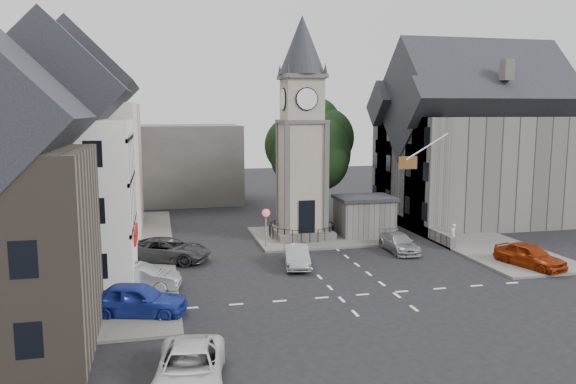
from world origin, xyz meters
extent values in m
plane|color=black|center=(0.00, 0.00, 0.00)|extent=(120.00, 120.00, 0.00)
cube|color=#595651|center=(-12.50, 6.00, 0.07)|extent=(6.00, 30.00, 0.14)
cube|color=#595651|center=(12.00, 8.00, 0.07)|extent=(6.00, 26.00, 0.14)
cube|color=#595651|center=(1.50, 8.00, 0.08)|extent=(10.00, 8.00, 0.16)
cube|color=silver|center=(0.00, -5.50, 0.01)|extent=(20.00, 8.00, 0.01)
cube|color=#4C4944|center=(0.00, 8.00, 0.35)|extent=(4.20, 4.20, 0.70)
torus|color=black|center=(0.00, 8.00, 1.08)|extent=(4.86, 4.86, 0.06)
cube|color=gray|center=(0.00, 8.00, 4.70)|extent=(3.00, 3.00, 8.00)
cube|color=black|center=(0.00, 6.55, 1.90)|extent=(1.20, 0.25, 2.40)
cube|color=#4C4944|center=(0.00, 8.00, 8.70)|extent=(3.30, 3.30, 0.25)
cube|color=gray|center=(0.00, 8.00, 10.30)|extent=(2.70, 2.70, 3.20)
cylinder|color=white|center=(0.00, 6.60, 10.30)|extent=(1.50, 0.12, 1.50)
cube|color=#4C4944|center=(0.00, 8.00, 11.90)|extent=(3.10, 3.10, 0.30)
cone|color=black|center=(0.00, 8.00, 14.15)|extent=(3.40, 3.40, 4.20)
cube|color=#56534F|center=(4.80, 7.50, 1.40)|extent=(4.00, 3.00, 2.80)
cube|color=black|center=(4.80, 7.50, 2.95)|extent=(4.30, 3.30, 0.25)
cylinder|color=black|center=(2.00, 13.00, 2.20)|extent=(0.70, 0.70, 4.40)
cylinder|color=black|center=(-3.20, 5.50, 1.25)|extent=(0.10, 0.10, 2.50)
cone|color=#A50C0C|center=(-3.20, 5.40, 2.50)|extent=(0.70, 0.06, 0.70)
cone|color=white|center=(-3.20, 5.38, 2.50)|extent=(0.54, 0.04, 0.54)
cube|color=#D79E93|center=(-15.50, 16.00, 5.00)|extent=(7.50, 7.00, 10.00)
cube|color=beige|center=(-15.50, 8.00, 5.00)|extent=(7.50, 7.00, 10.00)
cube|color=silver|center=(-15.50, 0.00, 4.50)|extent=(7.50, 7.00, 9.00)
cube|color=#4C4944|center=(-12.00, 28.00, 4.00)|extent=(20.00, 10.00, 8.00)
cube|color=#56534F|center=(16.00, 11.00, 4.50)|extent=(14.00, 10.00, 9.00)
cube|color=#56534F|center=(9.80, 7.50, 4.50)|extent=(1.60, 4.40, 9.00)
cube|color=#56534F|center=(9.80, 14.50, 4.50)|extent=(1.60, 4.40, 9.00)
cube|color=#56534F|center=(9.20, 10.00, 0.45)|extent=(0.40, 16.00, 0.90)
cylinder|color=white|center=(8.00, 4.00, 7.00)|extent=(3.17, 0.10, 1.89)
plane|color=#B21414|center=(6.60, 4.00, 5.90)|extent=(1.40, 0.00, 1.40)
imported|color=#1B3097|center=(-11.50, -6.00, 0.79)|extent=(4.99, 3.05, 1.59)
imported|color=#989B9F|center=(-11.50, -2.12, 0.71)|extent=(4.51, 2.34, 1.41)
imported|color=#323234|center=(-9.95, 3.39, 0.75)|extent=(5.97, 4.36, 1.51)
imported|color=gray|center=(-2.25, 0.50, 0.67)|extent=(2.07, 4.26, 1.34)
imported|color=#9C9EA4|center=(5.41, 2.49, 0.61)|extent=(1.77, 4.23, 1.22)
imported|color=maroon|center=(11.50, -3.00, 0.76)|extent=(2.92, 4.75, 1.51)
imported|color=silver|center=(-9.50, -13.52, 0.70)|extent=(2.97, 5.28, 1.39)
imported|color=beige|center=(10.05, 3.60, 0.74)|extent=(0.65, 0.60, 1.48)
camera|label=1|loc=(-10.32, -31.97, 9.45)|focal=35.00mm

